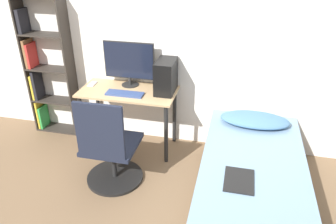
% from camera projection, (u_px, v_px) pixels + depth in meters
% --- Properties ---
extents(ground_plane, '(14.00, 14.00, 0.00)m').
position_uv_depth(ground_plane, '(139.00, 214.00, 2.99)').
color(ground_plane, brown).
extents(wall_back, '(8.00, 0.05, 2.50)m').
position_uv_depth(wall_back, '(171.00, 40.00, 3.56)').
color(wall_back, silver).
rests_on(wall_back, ground_plane).
extents(desk, '(1.07, 0.53, 0.73)m').
position_uv_depth(desk, '(128.00, 100.00, 3.69)').
color(desk, tan).
rests_on(desk, ground_plane).
extents(bookshelf, '(0.57, 0.22, 1.68)m').
position_uv_depth(bookshelf, '(44.00, 71.00, 3.95)').
color(bookshelf, '#2D2823').
rests_on(bookshelf, ground_plane).
extents(office_chair, '(0.58, 0.58, 0.99)m').
position_uv_depth(office_chair, '(110.00, 153.00, 3.21)').
color(office_chair, black).
rests_on(office_chair, ground_plane).
extents(bed, '(0.95, 1.84, 0.47)m').
position_uv_depth(bed, '(251.00, 182.00, 3.03)').
color(bed, '#4C3D2D').
rests_on(bed, ground_plane).
extents(pillow, '(0.72, 0.36, 0.11)m').
position_uv_depth(pillow, '(255.00, 120.00, 3.46)').
color(pillow, teal).
rests_on(pillow, bed).
extents(magazine, '(0.24, 0.32, 0.01)m').
position_uv_depth(magazine, '(239.00, 180.00, 2.67)').
color(magazine, black).
rests_on(magazine, bed).
extents(monitor, '(0.58, 0.20, 0.51)m').
position_uv_depth(monitor, '(129.00, 62.00, 3.65)').
color(monitor, black).
rests_on(monitor, desk).
extents(keyboard, '(0.41, 0.14, 0.02)m').
position_uv_depth(keyboard, '(125.00, 94.00, 3.54)').
color(keyboard, '#33477A').
rests_on(keyboard, desk).
extents(pc_tower, '(0.20, 0.35, 0.36)m').
position_uv_depth(pc_tower, '(166.00, 76.00, 3.53)').
color(pc_tower, black).
rests_on(pc_tower, desk).
extents(phone, '(0.07, 0.14, 0.01)m').
position_uv_depth(phone, '(92.00, 84.00, 3.79)').
color(phone, '#B7B7BC').
rests_on(phone, desk).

